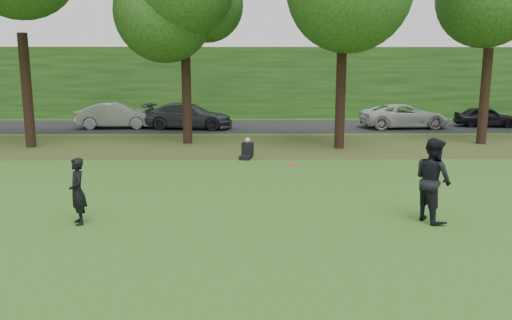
{
  "coord_description": "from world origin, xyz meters",
  "views": [
    {
      "loc": [
        -0.09,
        -9.84,
        3.56
      ],
      "look_at": [
        0.1,
        2.39,
        1.3
      ],
      "focal_mm": 35.0,
      "sensor_mm": 36.0,
      "label": 1
    }
  ],
  "objects_px": {
    "player_left": "(77,191)",
    "frisbee": "(291,165)",
    "seated_person": "(247,151)",
    "player_right": "(433,180)"
  },
  "relations": [
    {
      "from": "player_left",
      "to": "frisbee",
      "type": "relative_size",
      "value": 4.06
    },
    {
      "from": "player_left",
      "to": "frisbee",
      "type": "height_order",
      "value": "player_left"
    },
    {
      "from": "frisbee",
      "to": "seated_person",
      "type": "xyz_separation_m",
      "value": [
        -1.01,
        8.58,
        -1.11
      ]
    },
    {
      "from": "frisbee",
      "to": "player_left",
      "type": "bearing_deg",
      "value": 178.29
    },
    {
      "from": "player_left",
      "to": "seated_person",
      "type": "distance_m",
      "value": 9.29
    },
    {
      "from": "player_left",
      "to": "player_right",
      "type": "bearing_deg",
      "value": 62.67
    },
    {
      "from": "seated_person",
      "to": "player_right",
      "type": "bearing_deg",
      "value": -47.09
    },
    {
      "from": "player_right",
      "to": "frisbee",
      "type": "xyz_separation_m",
      "value": [
        -3.34,
        -0.26,
        0.43
      ]
    },
    {
      "from": "player_right",
      "to": "seated_person",
      "type": "xyz_separation_m",
      "value": [
        -4.36,
        8.32,
        -0.68
      ]
    },
    {
      "from": "player_right",
      "to": "seated_person",
      "type": "relative_size",
      "value": 2.39
    }
  ]
}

